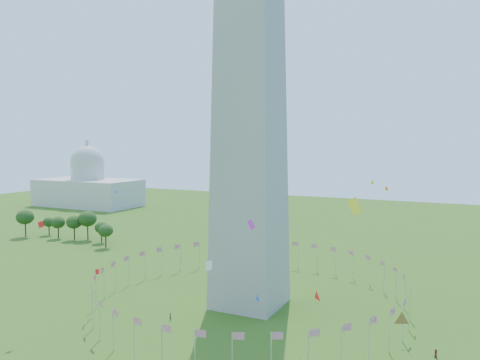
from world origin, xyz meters
name	(u,v)px	position (x,y,z in m)	size (l,w,h in m)	color
flag_ring	(250,288)	(0.00, 50.00, 4.50)	(80.24, 80.24, 9.00)	silver
capitol_building	(88,172)	(-180.00, 180.00, 23.00)	(70.00, 35.00, 46.00)	beige
kites_aloft	(263,268)	(15.86, 21.31, 18.83)	(108.49, 65.12, 32.60)	red
tree_line_west	(68,228)	(-106.98, 90.83, 5.45)	(55.35, 15.84, 12.54)	#2E541C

